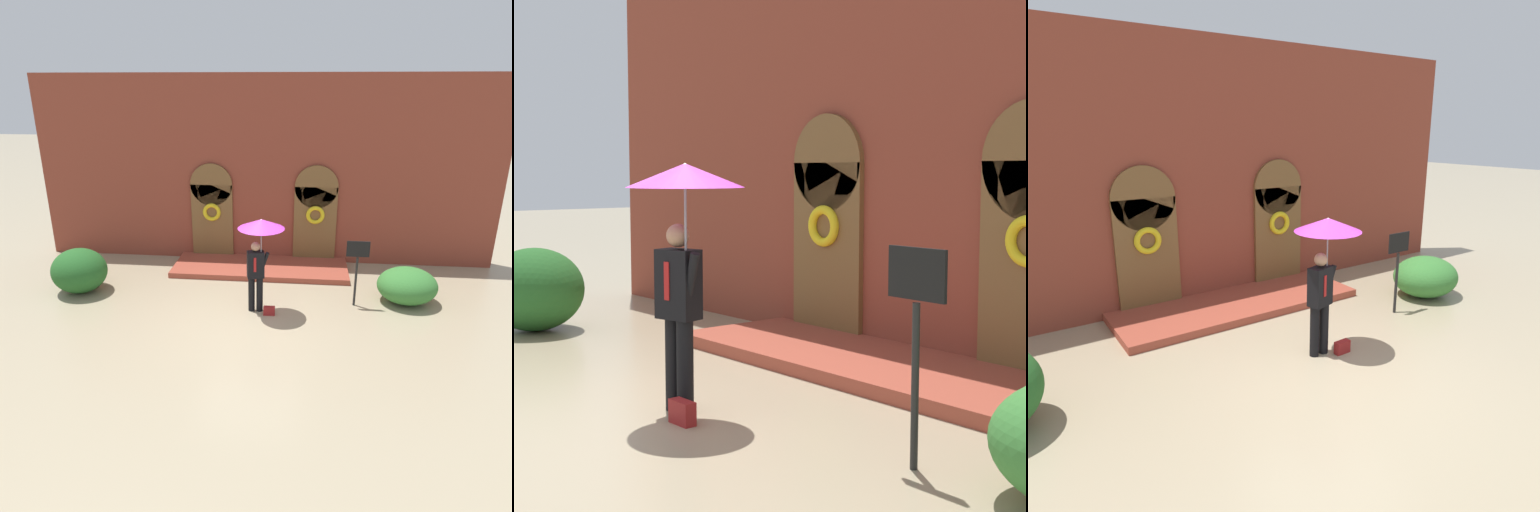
# 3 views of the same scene
# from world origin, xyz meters

# --- Properties ---
(ground_plane) EXTENTS (80.00, 80.00, 0.00)m
(ground_plane) POSITION_xyz_m (0.00, 0.00, 0.00)
(ground_plane) COLOR tan
(building_facade) EXTENTS (14.00, 2.30, 5.60)m
(building_facade) POSITION_xyz_m (-0.00, 4.15, 2.68)
(building_facade) COLOR brown
(building_facade) RESTS_ON ground
(person_with_umbrella) EXTENTS (1.10, 1.10, 2.36)m
(person_with_umbrella) POSITION_xyz_m (0.23, 0.42, 1.91)
(person_with_umbrella) COLOR black
(person_with_umbrella) RESTS_ON ground
(handbag) EXTENTS (0.28, 0.13, 0.22)m
(handbag) POSITION_xyz_m (0.49, 0.22, 0.11)
(handbag) COLOR maroon
(handbag) RESTS_ON ground
(sign_post) EXTENTS (0.56, 0.06, 1.72)m
(sign_post) POSITION_xyz_m (2.60, 0.97, 1.16)
(sign_post) COLOR black
(sign_post) RESTS_ON ground
(shrub_right) EXTENTS (1.51, 1.39, 0.92)m
(shrub_right) POSITION_xyz_m (3.94, 1.30, 0.46)
(shrub_right) COLOR #387A33
(shrub_right) RESTS_ON ground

